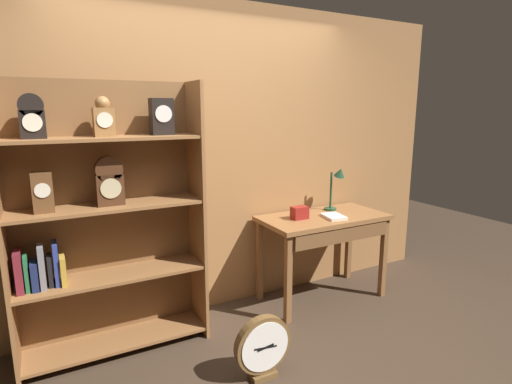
{
  "coord_description": "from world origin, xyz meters",
  "views": [
    {
      "loc": [
        -1.27,
        -1.86,
        1.73
      ],
      "look_at": [
        0.14,
        0.77,
        1.12
      ],
      "focal_mm": 28.41,
      "sensor_mm": 36.0,
      "label": 1
    }
  ],
  "objects_px": {
    "desk_lamp": "(337,183)",
    "open_repair_manual": "(334,217)",
    "toolbox_small": "(300,213)",
    "bookshelf": "(103,219)",
    "workbench": "(325,228)",
    "round_clock_large": "(263,347)"
  },
  "relations": [
    {
      "from": "desk_lamp",
      "to": "open_repair_manual",
      "type": "bearing_deg",
      "value": -132.56
    },
    {
      "from": "toolbox_small",
      "to": "open_repair_manual",
      "type": "bearing_deg",
      "value": -22.2
    },
    {
      "from": "desk_lamp",
      "to": "bookshelf",
      "type": "bearing_deg",
      "value": -178.39
    },
    {
      "from": "workbench",
      "to": "round_clock_large",
      "type": "bearing_deg",
      "value": -144.99
    },
    {
      "from": "round_clock_large",
      "to": "open_repair_manual",
      "type": "bearing_deg",
      "value": 31.27
    },
    {
      "from": "workbench",
      "to": "toolbox_small",
      "type": "distance_m",
      "value": 0.3
    },
    {
      "from": "workbench",
      "to": "bookshelf",
      "type": "bearing_deg",
      "value": 177.67
    },
    {
      "from": "open_repair_manual",
      "to": "round_clock_large",
      "type": "xyz_separation_m",
      "value": [
        -1.08,
        -0.65,
        -0.58
      ]
    },
    {
      "from": "bookshelf",
      "to": "round_clock_large",
      "type": "bearing_deg",
      "value": -44.79
    },
    {
      "from": "round_clock_large",
      "to": "workbench",
      "type": "bearing_deg",
      "value": 35.01
    },
    {
      "from": "desk_lamp",
      "to": "open_repair_manual",
      "type": "xyz_separation_m",
      "value": [
        -0.2,
        -0.21,
        -0.25
      ]
    },
    {
      "from": "bookshelf",
      "to": "open_repair_manual",
      "type": "distance_m",
      "value": 1.91
    },
    {
      "from": "bookshelf",
      "to": "workbench",
      "type": "distance_m",
      "value": 1.89
    },
    {
      "from": "workbench",
      "to": "round_clock_large",
      "type": "distance_m",
      "value": 1.36
    },
    {
      "from": "toolbox_small",
      "to": "bookshelf",
      "type": "bearing_deg",
      "value": 178.61
    },
    {
      "from": "bookshelf",
      "to": "workbench",
      "type": "bearing_deg",
      "value": -2.33
    },
    {
      "from": "desk_lamp",
      "to": "open_repair_manual",
      "type": "distance_m",
      "value": 0.38
    },
    {
      "from": "round_clock_large",
      "to": "bookshelf",
      "type": "bearing_deg",
      "value": 135.21
    },
    {
      "from": "desk_lamp",
      "to": "round_clock_large",
      "type": "xyz_separation_m",
      "value": [
        -1.27,
        -0.87,
        -0.83
      ]
    },
    {
      "from": "bookshelf",
      "to": "desk_lamp",
      "type": "xyz_separation_m",
      "value": [
        2.09,
        0.06,
        0.06
      ]
    },
    {
      "from": "open_repair_manual",
      "to": "round_clock_large",
      "type": "distance_m",
      "value": 1.39
    },
    {
      "from": "workbench",
      "to": "desk_lamp",
      "type": "xyz_separation_m",
      "value": [
        0.23,
        0.13,
        0.37
      ]
    }
  ]
}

